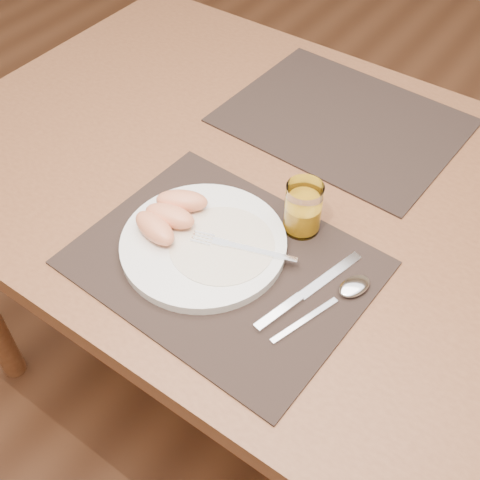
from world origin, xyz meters
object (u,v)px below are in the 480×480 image
object	(u,v)px
placemat_near	(224,263)
juice_glass	(303,210)
spoon	(347,291)
placemat_far	(342,121)
fork	(234,246)
table	(287,217)
plate	(204,244)
knife	(301,296)

from	to	relation	value
placemat_near	juice_glass	bearing A→B (deg)	65.94
spoon	juice_glass	bearing A→B (deg)	148.89
placemat_far	spoon	world-z (taller)	spoon
placemat_near	fork	world-z (taller)	fork
table	placemat_far	distance (m)	0.24
table	placemat_near	world-z (taller)	placemat_near
table	fork	bearing A→B (deg)	-85.25
plate	fork	xyz separation A→B (m)	(0.05, 0.02, 0.01)
placemat_near	placemat_far	size ratio (longest dim) A/B	1.00
plate	knife	world-z (taller)	plate
table	fork	xyz separation A→B (m)	(0.02, -0.19, 0.11)
placemat_near	plate	size ratio (longest dim) A/B	1.67
plate	fork	bearing A→B (deg)	20.67
plate	table	bearing A→B (deg)	81.35
knife	placemat_far	bearing A→B (deg)	110.97
knife	juice_glass	distance (m)	0.15
spoon	juice_glass	world-z (taller)	juice_glass
fork	spoon	world-z (taller)	fork
plate	fork	size ratio (longest dim) A/B	1.58
plate	juice_glass	xyz separation A→B (m)	(0.11, 0.13, 0.03)
knife	spoon	distance (m)	0.07
fork	plate	bearing A→B (deg)	-159.33
knife	juice_glass	bearing A→B (deg)	121.33
spoon	plate	bearing A→B (deg)	-167.61
table	placemat_near	size ratio (longest dim) A/B	3.11
spoon	juice_glass	xyz separation A→B (m)	(-0.13, 0.08, 0.04)
table	knife	distance (m)	0.27
placemat_far	spoon	size ratio (longest dim) A/B	2.39
placemat_near	plate	bearing A→B (deg)	171.67
spoon	juice_glass	distance (m)	0.16
placemat_far	fork	bearing A→B (deg)	-85.81
spoon	fork	bearing A→B (deg)	-169.87
placemat_near	placemat_far	distance (m)	0.44
placemat_near	juice_glass	world-z (taller)	juice_glass
fork	spoon	bearing A→B (deg)	10.13
placemat_far	knife	bearing A→B (deg)	-69.03
placemat_far	placemat_near	bearing A→B (deg)	-86.47
table	plate	world-z (taller)	plate
placemat_far	knife	distance (m)	0.46
placemat_near	juice_glass	xyz separation A→B (m)	(0.06, 0.14, 0.04)
table	knife	world-z (taller)	knife
knife	juice_glass	size ratio (longest dim) A/B	2.34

